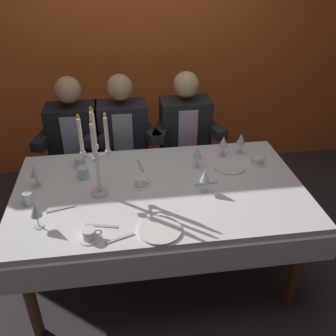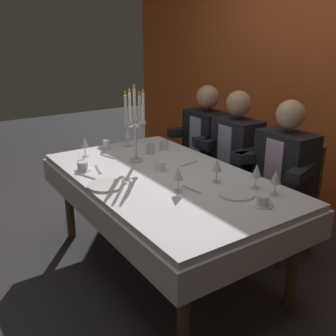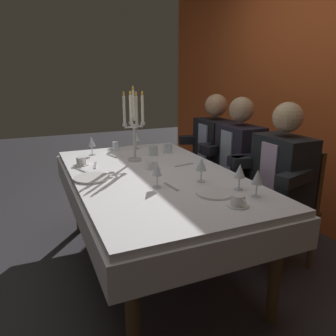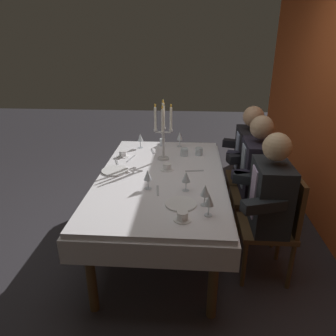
# 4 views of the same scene
# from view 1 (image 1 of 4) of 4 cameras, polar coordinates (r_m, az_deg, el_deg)

# --- Properties ---
(ground_plane) EXTENTS (12.00, 12.00, 0.00)m
(ground_plane) POSITION_cam_1_polar(r_m,az_deg,el_deg) (2.93, -1.13, -15.13)
(ground_plane) COLOR #322F34
(back_wall) EXTENTS (6.00, 0.12, 2.70)m
(back_wall) POSITION_cam_1_polar(r_m,az_deg,el_deg) (3.75, -4.68, 19.32)
(back_wall) COLOR #DC5D28
(back_wall) RESTS_ON ground_plane
(dining_table) EXTENTS (1.94, 1.14, 0.74)m
(dining_table) POSITION_cam_1_polar(r_m,az_deg,el_deg) (2.51, -1.28, -5.29)
(dining_table) COLOR white
(dining_table) RESTS_ON ground_plane
(candelabra) EXTENTS (0.19, 0.19, 0.60)m
(candelabra) POSITION_cam_1_polar(r_m,az_deg,el_deg) (2.28, -11.02, 1.97)
(candelabra) COLOR silver
(candelabra) RESTS_ON dining_table
(dinner_plate_0) EXTENTS (0.24, 0.24, 0.01)m
(dinner_plate_0) POSITION_cam_1_polar(r_m,az_deg,el_deg) (2.10, -1.27, -9.52)
(dinner_plate_0) COLOR white
(dinner_plate_0) RESTS_ON dining_table
(dinner_plate_1) EXTENTS (0.23, 0.23, 0.01)m
(dinner_plate_1) POSITION_cam_1_polar(r_m,az_deg,el_deg) (2.70, 9.41, 0.26)
(dinner_plate_1) COLOR white
(dinner_plate_1) RESTS_ON dining_table
(wine_glass_0) EXTENTS (0.07, 0.07, 0.16)m
(wine_glass_0) POSITION_cam_1_polar(r_m,az_deg,el_deg) (2.55, -19.71, -0.46)
(wine_glass_0) COLOR silver
(wine_glass_0) RESTS_ON dining_table
(wine_glass_1) EXTENTS (0.07, 0.07, 0.16)m
(wine_glass_1) POSITION_cam_1_polar(r_m,az_deg,el_deg) (2.18, -19.69, -6.14)
(wine_glass_1) COLOR silver
(wine_glass_1) RESTS_ON dining_table
(wine_glass_2) EXTENTS (0.07, 0.07, 0.16)m
(wine_glass_2) POSITION_cam_1_polar(r_m,az_deg,el_deg) (2.85, 11.13, 4.29)
(wine_glass_2) COLOR silver
(wine_glass_2) RESTS_ON dining_table
(wine_glass_3) EXTENTS (0.07, 0.07, 0.16)m
(wine_glass_3) POSITION_cam_1_polar(r_m,az_deg,el_deg) (2.62, 4.54, 2.28)
(wine_glass_3) COLOR silver
(wine_glass_3) RESTS_ON dining_table
(wine_glass_4) EXTENTS (0.07, 0.07, 0.16)m
(wine_glass_4) POSITION_cam_1_polar(r_m,az_deg,el_deg) (2.36, 5.71, -1.26)
(wine_glass_4) COLOR silver
(wine_glass_4) RESTS_ON dining_table
(wine_glass_5) EXTENTS (0.07, 0.07, 0.16)m
(wine_glass_5) POSITION_cam_1_polar(r_m,az_deg,el_deg) (2.79, 8.52, 3.98)
(wine_glass_5) COLOR silver
(wine_glass_5) RESTS_ON dining_table
(water_tumbler_0) EXTENTS (0.06, 0.06, 0.08)m
(water_tumbler_0) POSITION_cam_1_polar(r_m,az_deg,el_deg) (2.43, -20.69, -4.37)
(water_tumbler_0) COLOR silver
(water_tumbler_0) RESTS_ON dining_table
(water_tumbler_1) EXTENTS (0.07, 0.07, 0.08)m
(water_tumbler_1) POSITION_cam_1_polar(r_m,az_deg,el_deg) (2.59, -12.91, -0.71)
(water_tumbler_1) COLOR silver
(water_tumbler_1) RESTS_ON dining_table
(water_tumbler_2) EXTENTS (0.08, 0.08, 0.08)m
(water_tumbler_2) POSITION_cam_1_polar(r_m,az_deg,el_deg) (2.72, -13.42, 0.89)
(water_tumbler_2) COLOR silver
(water_tumbler_2) RESTS_ON dining_table
(coffee_cup_0) EXTENTS (0.13, 0.12, 0.06)m
(coffee_cup_0) POSITION_cam_1_polar(r_m,az_deg,el_deg) (2.08, -11.97, -9.95)
(coffee_cup_0) COLOR white
(coffee_cup_0) RESTS_ON dining_table
(coffee_cup_1) EXTENTS (0.13, 0.12, 0.06)m
(coffee_cup_1) POSITION_cam_1_polar(r_m,az_deg,el_deg) (2.46, -4.19, -2.17)
(coffee_cup_1) COLOR white
(coffee_cup_1) RESTS_ON dining_table
(coffee_cup_2) EXTENTS (0.13, 0.12, 0.06)m
(coffee_cup_2) POSITION_cam_1_polar(r_m,az_deg,el_deg) (2.77, 13.45, 1.10)
(coffee_cup_2) COLOR white
(coffee_cup_2) RESTS_ON dining_table
(spoon_0) EXTENTS (0.17, 0.04, 0.01)m
(spoon_0) POSITION_cam_1_polar(r_m,az_deg,el_deg) (2.49, 5.90, -2.42)
(spoon_0) COLOR #B7B7BC
(spoon_0) RESTS_ON dining_table
(fork_1) EXTENTS (0.17, 0.06, 0.01)m
(fork_1) POSITION_cam_1_polar(r_m,az_deg,el_deg) (2.35, -16.18, -6.05)
(fork_1) COLOR #B7B7BC
(fork_1) RESTS_ON dining_table
(fork_2) EXTENTS (0.04, 0.17, 0.01)m
(fork_2) POSITION_cam_1_polar(r_m,az_deg,el_deg) (2.69, -4.29, 0.36)
(fork_2) COLOR #B7B7BC
(fork_2) RESTS_ON dining_table
(spoon_3) EXTENTS (0.17, 0.07, 0.01)m
(spoon_3) POSITION_cam_1_polar(r_m,az_deg,el_deg) (2.07, -7.40, -10.66)
(spoon_3) COLOR #B7B7BC
(spoon_3) RESTS_ON dining_table
(knife_4) EXTENTS (0.19, 0.06, 0.01)m
(knife_4) POSITION_cam_1_polar(r_m,az_deg,el_deg) (2.17, -10.20, -8.73)
(knife_4) COLOR #B7B7BC
(knife_4) RESTS_ON dining_table
(seated_diner_0) EXTENTS (0.63, 0.48, 1.24)m
(seated_diner_0) POSITION_cam_1_polar(r_m,az_deg,el_deg) (3.23, -14.20, 4.89)
(seated_diner_0) COLOR brown
(seated_diner_0) RESTS_ON ground_plane
(seated_diner_1) EXTENTS (0.63, 0.48, 1.24)m
(seated_diner_1) POSITION_cam_1_polar(r_m,az_deg,el_deg) (3.21, -6.98, 5.45)
(seated_diner_1) COLOR brown
(seated_diner_1) RESTS_ON ground_plane
(seated_diner_2) EXTENTS (0.63, 0.48, 1.24)m
(seated_diner_2) POSITION_cam_1_polar(r_m,az_deg,el_deg) (3.25, 2.60, 6.07)
(seated_diner_2) COLOR brown
(seated_diner_2) RESTS_ON ground_plane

